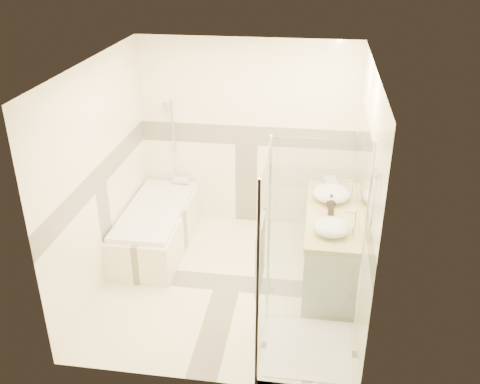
# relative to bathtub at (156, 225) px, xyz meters

# --- Properties ---
(room) EXTENTS (2.82, 3.02, 2.52)m
(room) POSITION_rel_bathtub_xyz_m (1.08, -0.64, 0.95)
(room) COLOR #FAEFC6
(room) RESTS_ON ground
(bathtub) EXTENTS (0.75, 1.70, 0.56)m
(bathtub) POSITION_rel_bathtub_xyz_m (0.00, 0.00, 0.00)
(bathtub) COLOR #FFF4CB
(bathtub) RESTS_ON ground
(vanity) EXTENTS (0.58, 1.62, 0.85)m
(vanity) POSITION_rel_bathtub_xyz_m (2.15, -0.35, 0.12)
(vanity) COLOR white
(vanity) RESTS_ON ground
(shower_enclosure) EXTENTS (0.96, 0.93, 2.04)m
(shower_enclosure) POSITION_rel_bathtub_xyz_m (1.86, -1.62, 0.20)
(shower_enclosure) COLOR #FFF4CB
(shower_enclosure) RESTS_ON ground
(vessel_sink_near) EXTENTS (0.44, 0.44, 0.18)m
(vessel_sink_near) POSITION_rel_bathtub_xyz_m (2.13, -0.05, 0.63)
(vessel_sink_near) COLOR white
(vessel_sink_near) RESTS_ON vanity
(vessel_sink_far) EXTENTS (0.38, 0.38, 0.15)m
(vessel_sink_far) POSITION_rel_bathtub_xyz_m (2.13, -0.82, 0.62)
(vessel_sink_far) COLOR white
(vessel_sink_far) RESTS_ON vanity
(faucet_near) EXTENTS (0.11, 0.03, 0.27)m
(faucet_near) POSITION_rel_bathtub_xyz_m (2.35, -0.05, 0.70)
(faucet_near) COLOR silver
(faucet_near) RESTS_ON vanity
(faucet_far) EXTENTS (0.12, 0.03, 0.28)m
(faucet_far) POSITION_rel_bathtub_xyz_m (2.35, -0.82, 0.71)
(faucet_far) COLOR silver
(faucet_far) RESTS_ON vanity
(amenity_bottle_a) EXTENTS (0.06, 0.07, 0.14)m
(amenity_bottle_a) POSITION_rel_bathtub_xyz_m (2.13, -0.41, 0.61)
(amenity_bottle_a) COLOR black
(amenity_bottle_a) RESTS_ON vanity
(amenity_bottle_b) EXTENTS (0.14, 0.14, 0.16)m
(amenity_bottle_b) POSITION_rel_bathtub_xyz_m (2.13, -0.23, 0.62)
(amenity_bottle_b) COLOR black
(amenity_bottle_b) RESTS_ON vanity
(folded_towels) EXTENTS (0.18, 0.27, 0.08)m
(folded_towels) POSITION_rel_bathtub_xyz_m (2.13, 0.34, 0.58)
(folded_towels) COLOR silver
(folded_towels) RESTS_ON vanity
(rolled_towel) EXTENTS (0.22, 0.10, 0.10)m
(rolled_towel) POSITION_rel_bathtub_xyz_m (0.16, 0.72, 0.30)
(rolled_towel) COLOR silver
(rolled_towel) RESTS_ON bathtub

